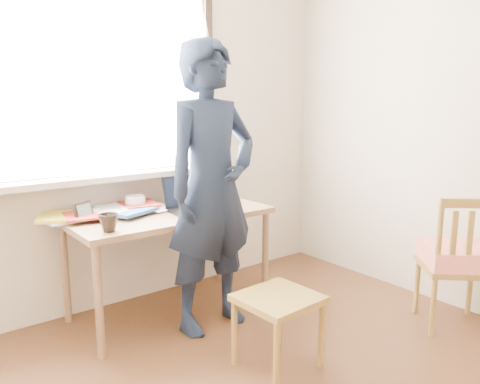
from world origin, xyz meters
TOP-DOWN VIEW (x-y plane):
  - room_shell at (-0.02, 0.20)m, footprint 3.52×4.02m
  - desk at (0.13, 1.63)m, footprint 1.31×0.66m
  - laptop at (0.28, 1.60)m, footprint 0.35×0.29m
  - mug_white at (-0.03, 1.79)m, footprint 0.16×0.16m
  - mug_dark at (-0.38, 1.42)m, footprint 0.14×0.14m
  - mouse at (0.59, 1.53)m, footprint 0.08×0.06m
  - desk_clutter at (-0.15, 1.79)m, footprint 0.95×0.55m
  - book_a at (-0.28, 1.81)m, footprint 0.25×0.31m
  - book_b at (0.59, 1.89)m, footprint 0.27×0.29m
  - picture_frame at (-0.40, 1.73)m, footprint 0.13×0.07m
  - work_chair at (0.25, 0.68)m, footprint 0.41×0.40m
  - side_chair at (1.44, 0.33)m, footprint 0.56×0.56m
  - person at (0.25, 1.30)m, footprint 0.68×0.47m

SIDE VIEW (x-z plane):
  - work_chair at x=0.25m, z-range 0.14..0.54m
  - side_chair at x=1.44m, z-range 0.02..0.89m
  - desk at x=0.13m, z-range 0.28..0.98m
  - book_b at x=0.59m, z-range 0.70..0.72m
  - book_a at x=-0.28m, z-range 0.70..0.73m
  - mouse at x=0.59m, z-range 0.70..0.73m
  - desk_clutter at x=-0.15m, z-range 0.70..0.75m
  - mug_dark at x=-0.38m, z-range 0.70..0.80m
  - mug_white at x=-0.03m, z-range 0.70..0.81m
  - laptop at x=0.28m, z-range 0.64..0.87m
  - picture_frame at x=-0.40m, z-range 0.70..0.81m
  - person at x=0.25m, z-range 0.00..1.79m
  - room_shell at x=-0.02m, z-range 0.33..2.94m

